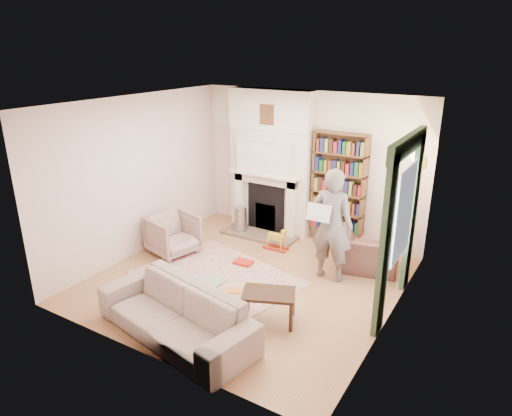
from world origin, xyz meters
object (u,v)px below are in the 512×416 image
Objects in this scene: bookcase at (339,183)px; sofa at (175,313)px; armchair_left at (173,235)px; rocking_horse at (276,239)px; armchair_reading at (369,252)px; paraffin_heater at (241,220)px; man_reading at (332,225)px; coffee_table at (269,307)px.

bookcase reaches higher than sofa.
armchair_left reaches higher than rocking_horse.
armchair_reading reaches higher than rocking_horse.
paraffin_heater is at bearing -18.67° from armchair_reading.
armchair_left is 1.52m from paraffin_heater.
armchair_reading is 0.43× the size of sofa.
bookcase reaches higher than armchair_left.
armchair_left is at bearing 10.90° from man_reading.
paraffin_heater is at bearing 106.98° from coffee_table.
sofa is at bearing 65.44° from man_reading.
armchair_reading is at bearing -4.92° from paraffin_heater.
man_reading is 2.48m from paraffin_heater.
armchair_left is 1.12× the size of coffee_table.
paraffin_heater is at bearing -163.18° from bookcase.
armchair_left is (-3.23, -1.19, 0.04)m from armchair_reading.
bookcase is 0.81× the size of sofa.
bookcase is 2.64× the size of coffee_table.
armchair_left reaches higher than armchair_reading.
paraffin_heater is (0.53, 1.42, -0.08)m from armchair_left.
armchair_left reaches higher than coffee_table.
rocking_horse is at bearing -22.48° from man_reading.
armchair_reading is (0.89, -0.78, -0.85)m from bookcase.
armchair_left is at bearing -145.86° from rocking_horse.
armchair_left reaches higher than sofa.
bookcase is 1.55m from rocking_horse.
sofa is (1.69, -1.91, -0.02)m from armchair_left.
armchair_reading reaches higher than paraffin_heater.
bookcase reaches higher than rocking_horse.
coffee_table is (-0.67, -2.20, -0.10)m from armchair_reading.
armchair_left is 0.43× the size of man_reading.
bookcase is 1.88× the size of armchair_reading.
armchair_reading is at bearing -55.34° from armchair_left.
bookcase reaches higher than coffee_table.
bookcase is at bearing -35.43° from armchair_left.
man_reading is 2.62× the size of coffee_table.
armchair_reading is 1.72m from rocking_horse.
man_reading is at bearing 77.83° from sofa.
sofa is 1.25× the size of man_reading.
rocking_horse is at bearing -10.21° from armchair_reading.
armchair_left is 2.75m from coffee_table.
man_reading is (0.44, -1.38, -0.26)m from bookcase.
coffee_table is at bearing 57.69° from sofa.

